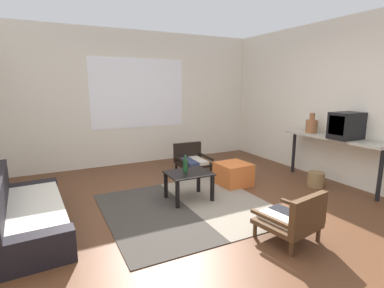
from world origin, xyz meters
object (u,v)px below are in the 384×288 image
at_px(clay_vase, 312,125).
at_px(armchair_striped_foreground, 293,218).
at_px(couch, 24,214).
at_px(glass_bottle, 185,165).
at_px(wicker_basket, 316,179).
at_px(console_shelf, 333,142).
at_px(ottoman_orange, 233,174).
at_px(coffee_table, 189,178).
at_px(crt_television, 347,126).
at_px(armchair_by_window, 191,159).

bearing_deg(clay_vase, armchair_striped_foreground, -141.65).
relative_size(couch, glass_bottle, 7.53).
distance_m(glass_bottle, wicker_basket, 2.22).
bearing_deg(console_shelf, armchair_striped_foreground, -150.68).
bearing_deg(clay_vase, ottoman_orange, 169.53).
relative_size(coffee_table, glass_bottle, 2.53).
bearing_deg(crt_television, glass_bottle, 163.71).
height_order(armchair_by_window, clay_vase, clay_vase).
bearing_deg(wicker_basket, couch, 174.30).
bearing_deg(coffee_table, wicker_basket, -11.44).
bearing_deg(couch, armchair_striped_foreground, -31.21).
height_order(armchair_striped_foreground, ottoman_orange, armchair_striped_foreground).
distance_m(crt_television, glass_bottle, 2.57).
bearing_deg(couch, wicker_basket, -5.70).
distance_m(coffee_table, armchair_by_window, 1.46).
distance_m(clay_vase, wicker_basket, 0.96).
xyz_separation_m(console_shelf, wicker_basket, (-0.29, 0.02, -0.59)).
bearing_deg(crt_television, ottoman_orange, 147.08).
distance_m(armchair_striped_foreground, crt_television, 2.25).
height_order(crt_television, glass_bottle, crt_television).
bearing_deg(crt_television, armchair_striped_foreground, -155.81).
relative_size(coffee_table, ottoman_orange, 1.24).
height_order(armchair_striped_foreground, glass_bottle, glass_bottle).
xyz_separation_m(crt_television, wicker_basket, (-0.29, 0.24, -0.89)).
relative_size(armchair_by_window, console_shelf, 0.36).
relative_size(crt_television, wicker_basket, 1.89).
height_order(armchair_by_window, crt_television, crt_television).
distance_m(console_shelf, crt_television, 0.37).
xyz_separation_m(glass_bottle, wicker_basket, (2.13, -0.47, -0.39)).
relative_size(armchair_striped_foreground, ottoman_orange, 1.26).
relative_size(armchair_striped_foreground, crt_television, 1.29).
bearing_deg(console_shelf, crt_television, -90.83).
height_order(ottoman_orange, console_shelf, console_shelf).
height_order(console_shelf, crt_television, crt_television).
relative_size(couch, armchair_by_window, 2.93).
distance_m(armchair_striped_foreground, glass_bottle, 1.67).
height_order(console_shelf, wicker_basket, console_shelf).
distance_m(console_shelf, clay_vase, 0.50).
xyz_separation_m(armchair_striped_foreground, glass_bottle, (-0.49, 1.58, 0.25)).
height_order(armchair_striped_foreground, console_shelf, console_shelf).
relative_size(armchair_striped_foreground, wicker_basket, 2.43).
bearing_deg(glass_bottle, coffee_table, -53.79).
relative_size(armchair_striped_foreground, console_shelf, 0.36).
distance_m(armchair_by_window, clay_vase, 2.24).
bearing_deg(wicker_basket, glass_bottle, 167.63).
bearing_deg(couch, coffee_table, 0.30).
xyz_separation_m(ottoman_orange, crt_television, (1.44, -0.93, 0.83)).
xyz_separation_m(coffee_table, clay_vase, (2.39, -0.00, 0.61)).
bearing_deg(coffee_table, clay_vase, -0.03).
distance_m(console_shelf, glass_bottle, 2.48).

